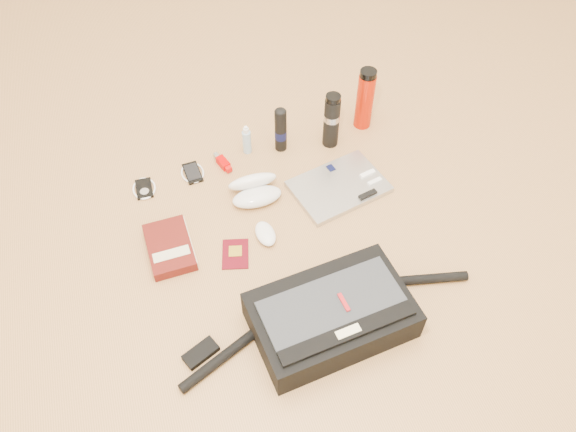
{
  "coord_description": "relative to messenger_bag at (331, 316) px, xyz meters",
  "views": [
    {
      "loc": [
        -0.38,
        -1.03,
        1.52
      ],
      "look_at": [
        -0.01,
        0.09,
        0.06
      ],
      "focal_mm": 35.0,
      "sensor_mm": 36.0,
      "label": 1
    }
  ],
  "objects": [
    {
      "name": "laptop",
      "position": [
        0.23,
        0.5,
        -0.05
      ],
      "size": [
        0.37,
        0.29,
        0.03
      ],
      "rotation": [
        0.0,
        0.0,
        0.2
      ],
      "color": "#ABABAD",
      "rests_on": "ground"
    },
    {
      "name": "thermos_black",
      "position": [
        0.29,
        0.74,
        0.06
      ],
      "size": [
        0.08,
        0.08,
        0.23
      ],
      "rotation": [
        0.0,
        0.0,
        0.32
      ],
      "color": "black",
      "rests_on": "ground"
    },
    {
      "name": "ground",
      "position": [
        0.01,
        0.31,
        -0.06
      ],
      "size": [
        4.0,
        4.0,
        0.0
      ],
      "primitive_type": "plane",
      "color": "#B17F49",
      "rests_on": "ground"
    },
    {
      "name": "sunglasses_case",
      "position": [
        -0.07,
        0.57,
        -0.02
      ],
      "size": [
        0.18,
        0.15,
        0.1
      ],
      "rotation": [
        0.0,
        0.0,
        -0.01
      ],
      "color": "silver",
      "rests_on": "ground"
    },
    {
      "name": "aerosol_can",
      "position": [
        0.1,
        0.77,
        0.04
      ],
      "size": [
        0.05,
        0.05,
        0.19
      ],
      "rotation": [
        0.0,
        0.0,
        -0.14
      ],
      "color": "black",
      "rests_on": "ground"
    },
    {
      "name": "phone",
      "position": [
        -0.26,
        0.75,
        -0.05
      ],
      "size": [
        0.09,
        0.11,
        0.01
      ],
      "rotation": [
        0.0,
        0.0,
        0.05
      ],
      "color": "black",
      "rests_on": "ground"
    },
    {
      "name": "messenger_bag",
      "position": [
        0.0,
        0.0,
        0.0
      ],
      "size": [
        0.95,
        0.32,
        0.13
      ],
      "rotation": [
        0.0,
        0.0,
        0.08
      ],
      "color": "black",
      "rests_on": "ground"
    },
    {
      "name": "ipod",
      "position": [
        -0.44,
        0.73,
        -0.05
      ],
      "size": [
        0.09,
        0.1,
        0.01
      ],
      "rotation": [
        0.0,
        0.0,
        -0.05
      ],
      "color": "black",
      "rests_on": "ground"
    },
    {
      "name": "inhaler",
      "position": [
        -0.14,
        0.76,
        -0.05
      ],
      "size": [
        0.05,
        0.11,
        0.03
      ],
      "rotation": [
        0.0,
        0.0,
        0.29
      ],
      "color": "#B30000",
      "rests_on": "ground"
    },
    {
      "name": "passport",
      "position": [
        -0.2,
        0.34,
        -0.06
      ],
      "size": [
        0.12,
        0.14,
        0.01
      ],
      "rotation": [
        0.0,
        0.0,
        -0.27
      ],
      "color": "#4C040E",
      "rests_on": "ground"
    },
    {
      "name": "mouse",
      "position": [
        -0.08,
        0.38,
        -0.04
      ],
      "size": [
        0.07,
        0.11,
        0.04
      ],
      "rotation": [
        0.0,
        0.0,
        0.05
      ],
      "color": "white",
      "rests_on": "ground"
    },
    {
      "name": "book",
      "position": [
        -0.4,
        0.43,
        -0.04
      ],
      "size": [
        0.14,
        0.22,
        0.04
      ],
      "rotation": [
        0.0,
        0.0,
        0.01
      ],
      "color": "#4A0F0B",
      "rests_on": "ground"
    },
    {
      "name": "spray_bottle",
      "position": [
        -0.03,
        0.8,
        -0.0
      ],
      "size": [
        0.04,
        0.04,
        0.13
      ],
      "rotation": [
        0.0,
        0.0,
        0.37
      ],
      "color": "#8FB1C8",
      "rests_on": "ground"
    },
    {
      "name": "thermos_red",
      "position": [
        0.45,
        0.8,
        0.07
      ],
      "size": [
        0.08,
        0.08,
        0.26
      ],
      "rotation": [
        0.0,
        0.0,
        0.24
      ],
      "color": "#B01803",
      "rests_on": "ground"
    }
  ]
}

